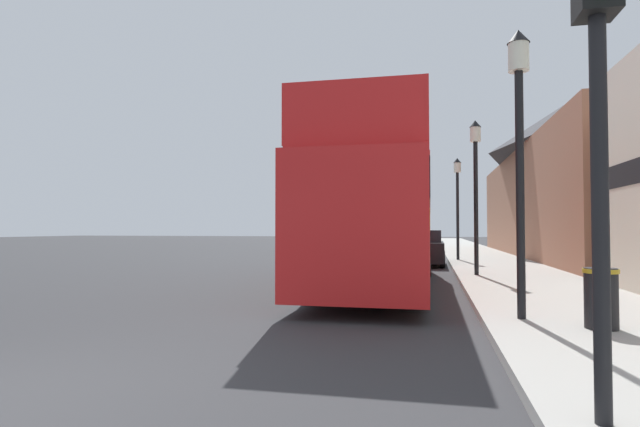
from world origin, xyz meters
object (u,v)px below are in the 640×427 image
Objects in this scene: lamp_post_third at (457,189)px; litter_bin at (601,296)px; lamp_post_nearest at (519,118)px; traffic_signal at (598,39)px; lamp_post_second at (476,168)px; parked_car_ahead_of_bus at (422,249)px; tour_bus at (382,216)px.

lamp_post_third is 16.06m from litter_bin.
litter_bin is (0.96, -0.59, -2.72)m from lamp_post_nearest.
lamp_post_second reaches higher than traffic_signal.
lamp_post_second is at bearing -88.88° from lamp_post_third.
lamp_post_nearest is at bearing -89.88° from lamp_post_second.
lamp_post_second is 8.71m from litter_bin.
lamp_post_second is (1.73, -5.52, 2.71)m from parked_car_ahead_of_bus.
lamp_post_third reaches higher than parked_car_ahead_of_bus.
lamp_post_third is (1.58, 2.08, 2.64)m from parked_car_ahead_of_bus.
parked_car_ahead_of_bus is at bearing 101.19° from litter_bin.
tour_bus reaches higher than traffic_signal.
lamp_post_third is at bearing 94.09° from litter_bin.
lamp_post_third is (2.50, 10.15, 1.47)m from tour_bus.
parked_car_ahead_of_bus is 13.97m from litter_bin.
litter_bin is at bearing -78.30° from parked_car_ahead_of_bus.
traffic_signal reaches higher than litter_bin.
traffic_signal is (1.57, -17.51, 2.24)m from parked_car_ahead_of_bus.
lamp_post_third is 5.44× the size of litter_bin.
traffic_signal is 0.84× the size of lamp_post_nearest.
litter_bin is at bearing -31.31° from lamp_post_nearest.
parked_car_ahead_of_bus is 1.05× the size of traffic_signal.
parked_car_ahead_of_bus is 0.87× the size of lamp_post_third.
parked_car_ahead_of_bus is 17.72m from traffic_signal.
tour_bus is 8.21m from parked_car_ahead_of_bus.
lamp_post_nearest is at bearing 87.69° from traffic_signal.
lamp_post_second is at bearing 96.83° from litter_bin.
traffic_signal is 0.81× the size of lamp_post_second.
tour_bus is 5.89m from lamp_post_nearest.
tour_bus is 2.76× the size of traffic_signal.
traffic_signal reaches higher than parked_car_ahead_of_bus.
lamp_post_second reaches higher than litter_bin.
tour_bus is at bearing 104.78° from traffic_signal.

